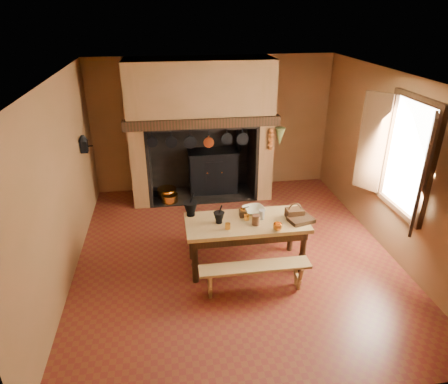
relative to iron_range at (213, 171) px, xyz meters
name	(u,v)px	position (x,y,z in m)	size (l,w,h in m)	color
floor	(235,254)	(0.04, -2.45, -0.48)	(5.50, 5.50, 0.00)	#612B17
ceiling	(237,78)	(0.04, -2.45, 2.32)	(5.50, 5.50, 0.00)	silver
back_wall	(213,125)	(0.04, 0.30, 0.92)	(5.00, 0.02, 2.80)	#8E5D39
wall_left	(60,185)	(-2.46, -2.45, 0.92)	(0.02, 5.50, 2.80)	#8E5D39
wall_right	(393,166)	(2.54, -2.45, 0.92)	(0.02, 5.50, 2.80)	#8E5D39
wall_front	(291,297)	(0.04, -5.20, 0.92)	(5.00, 0.02, 2.80)	#8E5D39
chimney_breast	(200,111)	(-0.26, -0.14, 1.33)	(2.95, 0.96, 2.80)	#8E5D39
iron_range	(213,171)	(0.00, 0.00, 0.00)	(1.12, 0.55, 1.60)	black
hearth_pans	(167,195)	(-1.01, -0.23, -0.39)	(0.51, 0.62, 0.20)	orange
hanging_pans	(201,141)	(-0.30, -0.64, 0.88)	(1.92, 0.29, 0.27)	black
onion_string	(271,140)	(1.04, -0.66, 0.85)	(0.12, 0.10, 0.46)	#B46221
herb_bunch	(280,137)	(1.22, -0.66, 0.90)	(0.20, 0.20, 0.35)	#56602D
window	(401,157)	(2.39, -2.85, 1.22)	(0.39, 1.75, 1.76)	white
wall_coffee_mill	(84,143)	(-2.38, -0.90, 1.03)	(0.23, 0.16, 0.31)	black
work_table	(246,228)	(0.15, -2.76, 0.18)	(1.81, 0.80, 0.78)	tan
bench_front	(255,272)	(0.15, -3.40, -0.16)	(1.56, 0.27, 0.44)	tan
bench_back	(238,225)	(0.15, -2.12, -0.14)	(1.62, 0.28, 0.45)	tan
mortar_large	(191,208)	(-0.65, -2.46, 0.42)	(0.22, 0.22, 0.38)	black
mortar_small	(219,217)	(-0.26, -2.75, 0.39)	(0.17, 0.17, 0.28)	black
coffee_grinder	(243,213)	(0.13, -2.62, 0.36)	(0.15, 0.11, 0.17)	#362011
brass_mug_a	(228,226)	(-0.16, -2.94, 0.34)	(0.08, 0.08, 0.09)	orange
brass_mug_b	(247,217)	(0.16, -2.73, 0.34)	(0.08, 0.08, 0.09)	orange
mixing_bowl	(254,210)	(0.31, -2.53, 0.34)	(0.34, 0.34, 0.08)	beige
stoneware_crock	(256,220)	(0.27, -2.88, 0.37)	(0.12, 0.12, 0.15)	#53311F
glass_jar	(262,215)	(0.39, -2.74, 0.38)	(0.09, 0.09, 0.15)	beige
wicker_basket	(295,213)	(0.89, -2.76, 0.38)	(0.26, 0.19, 0.24)	#492C15
wooden_tray	(301,220)	(0.94, -2.90, 0.33)	(0.35, 0.25, 0.06)	#362011
brass_cup	(278,227)	(0.54, -3.08, 0.35)	(0.13, 0.13, 0.11)	orange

